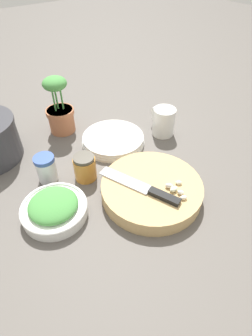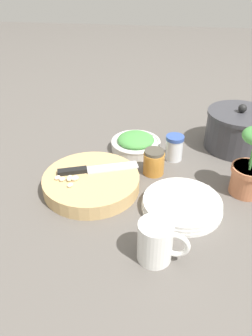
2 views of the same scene
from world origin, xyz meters
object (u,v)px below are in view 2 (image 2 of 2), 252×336
at_px(stock_pot, 238,130).
at_px(potted_herb, 250,168).
at_px(coffee_mug, 157,242).
at_px(honey_jar, 154,162).
at_px(chef_knife, 93,169).
at_px(herb_bowl, 136,143).
at_px(cutting_board, 91,182).
at_px(spice_jar, 174,148).
at_px(garlic_cloves, 68,179).
at_px(plate_stack, 182,205).

relative_size(stock_pot, potted_herb, 1.09).
bearing_deg(coffee_mug, honey_jar, -174.88).
distance_m(chef_knife, herb_bowl, 0.24).
relative_size(cutting_board, coffee_mug, 2.39).
bearing_deg(spice_jar, stock_pot, 117.31).
relative_size(honey_jar, stock_pot, 0.36).
distance_m(cutting_board, garlic_cloves, 0.07).
height_order(plate_stack, potted_herb, potted_herb).
height_order(honey_jar, potted_herb, potted_herb).
height_order(spice_jar, coffee_mug, coffee_mug).
bearing_deg(honey_jar, chef_knife, -65.83).
xyz_separation_m(herb_bowl, stock_pot, (-0.07, 0.34, 0.04)).
distance_m(plate_stack, potted_herb, 0.22).
xyz_separation_m(chef_knife, herb_bowl, (-0.21, 0.10, -0.02)).
distance_m(spice_jar, coffee_mug, 0.43).
bearing_deg(chef_knife, plate_stack, 51.17).
bearing_deg(cutting_board, herb_bowl, 157.73).
relative_size(herb_bowl, honey_jar, 2.16).
relative_size(coffee_mug, stock_pot, 0.52).
relative_size(plate_stack, stock_pot, 0.97).
bearing_deg(stock_pot, chef_knife, -57.84).
bearing_deg(honey_jar, cutting_board, -57.84).
bearing_deg(plate_stack, potted_herb, 119.44).
relative_size(chef_knife, coffee_mug, 1.98).
height_order(cutting_board, chef_knife, chef_knife).
distance_m(garlic_cloves, coffee_mug, 0.33).
bearing_deg(coffee_mug, chef_knife, -142.45).
xyz_separation_m(spice_jar, potted_herb, (0.15, 0.21, 0.04)).
relative_size(chef_knife, plate_stack, 1.07).
xyz_separation_m(garlic_cloves, herb_bowl, (-0.28, 0.16, -0.02)).
distance_m(garlic_cloves, plate_stack, 0.32).
bearing_deg(honey_jar, potted_herb, 76.83).
bearing_deg(coffee_mug, herb_bowl, -167.88).
bearing_deg(garlic_cloves, honey_jar, 121.40).
relative_size(spice_jar, stock_pot, 0.38).
relative_size(garlic_cloves, potted_herb, 0.35).
height_order(stock_pot, potted_herb, potted_herb).
distance_m(cutting_board, potted_herb, 0.44).
xyz_separation_m(chef_knife, plate_stack, (0.09, 0.26, -0.03)).
distance_m(herb_bowl, spice_jar, 0.14).
distance_m(herb_bowl, stock_pot, 0.35).
bearing_deg(garlic_cloves, chef_knife, 137.61).
xyz_separation_m(cutting_board, potted_herb, (-0.05, 0.44, 0.06)).
bearing_deg(chef_knife, herb_bowl, 134.32).
bearing_deg(garlic_cloves, herb_bowl, 150.31).
bearing_deg(coffee_mug, spice_jar, 176.09).
relative_size(honey_jar, potted_herb, 0.39).
bearing_deg(plate_stack, garlic_cloves, -94.19).
bearing_deg(stock_pot, cutting_board, -55.07).
xyz_separation_m(chef_knife, stock_pot, (-0.28, 0.44, 0.02)).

